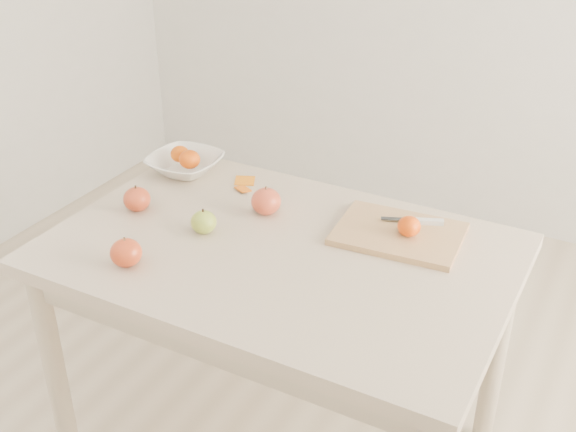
% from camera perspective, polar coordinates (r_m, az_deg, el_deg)
% --- Properties ---
extents(table, '(1.20, 0.80, 0.75)m').
position_cam_1_polar(table, '(1.95, -0.70, -4.98)').
color(table, '#C6B396').
rests_on(table, ground).
extents(cutting_board, '(0.35, 0.27, 0.02)m').
position_cam_1_polar(cutting_board, '(1.96, 8.73, -1.40)').
color(cutting_board, tan).
rests_on(cutting_board, table).
extents(board_tangerine, '(0.06, 0.06, 0.05)m').
position_cam_1_polar(board_tangerine, '(1.93, 9.54, -0.81)').
color(board_tangerine, red).
rests_on(board_tangerine, cutting_board).
extents(fruit_bowl, '(0.22, 0.22, 0.06)m').
position_cam_1_polar(fruit_bowl, '(2.31, -8.14, 4.09)').
color(fruit_bowl, white).
rests_on(fruit_bowl, table).
extents(bowl_tangerine_near, '(0.06, 0.06, 0.05)m').
position_cam_1_polar(bowl_tangerine_near, '(2.32, -8.54, 4.88)').
color(bowl_tangerine_near, '#D24807').
rests_on(bowl_tangerine_near, fruit_bowl).
extents(bowl_tangerine_far, '(0.07, 0.07, 0.06)m').
position_cam_1_polar(bowl_tangerine_far, '(2.27, -7.79, 4.46)').
color(bowl_tangerine_far, '#C94C07').
rests_on(bowl_tangerine_far, fruit_bowl).
extents(orange_peel_a, '(0.07, 0.07, 0.01)m').
position_cam_1_polar(orange_peel_a, '(2.23, -3.43, 2.70)').
color(orange_peel_a, orange).
rests_on(orange_peel_a, table).
extents(orange_peel_b, '(0.06, 0.05, 0.01)m').
position_cam_1_polar(orange_peel_b, '(2.19, -3.58, 2.08)').
color(orange_peel_b, '#D05F0E').
rests_on(orange_peel_b, table).
extents(paring_knife, '(0.17, 0.08, 0.01)m').
position_cam_1_polar(paring_knife, '(2.00, 10.73, -0.41)').
color(paring_knife, white).
rests_on(paring_knife, cutting_board).
extents(apple_green, '(0.07, 0.07, 0.06)m').
position_cam_1_polar(apple_green, '(1.96, -6.69, -0.48)').
color(apple_green, olive).
rests_on(apple_green, table).
extents(apple_red_c, '(0.08, 0.08, 0.07)m').
position_cam_1_polar(apple_red_c, '(1.85, -12.68, -2.85)').
color(apple_red_c, '#9C0403').
rests_on(apple_red_c, table).
extents(apple_red_d, '(0.08, 0.08, 0.07)m').
position_cam_1_polar(apple_red_d, '(2.10, -11.85, 1.31)').
color(apple_red_d, maroon).
rests_on(apple_red_d, table).
extents(apple_red_a, '(0.09, 0.09, 0.08)m').
position_cam_1_polar(apple_red_a, '(2.04, -1.74, 1.17)').
color(apple_red_a, maroon).
rests_on(apple_red_a, table).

